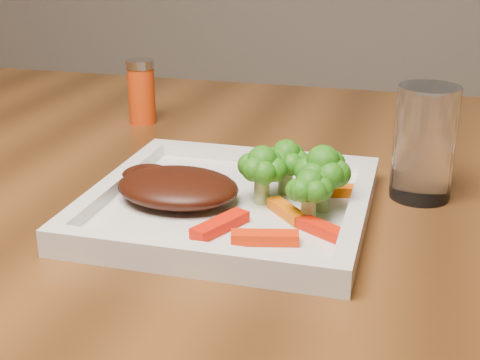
% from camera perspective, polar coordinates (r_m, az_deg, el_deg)
% --- Properties ---
extents(plate, '(0.27, 0.27, 0.01)m').
position_cam_1_polar(plate, '(0.67, -0.83, -2.40)').
color(plate, silver).
rests_on(plate, dining_table).
extents(steak, '(0.13, 0.10, 0.03)m').
position_cam_1_polar(steak, '(0.67, -5.32, -0.61)').
color(steak, '#3A1208').
rests_on(steak, plate).
extents(broccoli_0, '(0.07, 0.07, 0.07)m').
position_cam_1_polar(broccoli_0, '(0.68, 3.95, 1.63)').
color(broccoli_0, '#186611').
rests_on(broccoli_0, plate).
extents(broccoli_1, '(0.08, 0.08, 0.06)m').
position_cam_1_polar(broccoli_1, '(0.64, 7.03, 0.15)').
color(broccoli_1, '#136B11').
rests_on(broccoli_1, plate).
extents(broccoli_2, '(0.06, 0.06, 0.06)m').
position_cam_1_polar(broccoli_2, '(0.61, 5.91, -1.10)').
color(broccoli_2, '#276B11').
rests_on(broccoli_2, plate).
extents(broccoli_3, '(0.07, 0.07, 0.06)m').
position_cam_1_polar(broccoli_3, '(0.65, 1.89, 0.56)').
color(broccoli_3, '#3E7814').
rests_on(broccoli_3, plate).
extents(carrot_0, '(0.06, 0.03, 0.01)m').
position_cam_1_polar(carrot_0, '(0.58, 2.13, -4.93)').
color(carrot_0, red).
rests_on(carrot_0, plate).
extents(carrot_1, '(0.05, 0.04, 0.01)m').
position_cam_1_polar(carrot_1, '(0.60, 7.17, -4.23)').
color(carrot_1, red).
rests_on(carrot_1, plate).
extents(carrot_2, '(0.04, 0.06, 0.01)m').
position_cam_1_polar(carrot_2, '(0.61, -1.70, -3.84)').
color(carrot_2, red).
rests_on(carrot_2, plate).
extents(carrot_3, '(0.06, 0.03, 0.01)m').
position_cam_1_polar(carrot_3, '(0.69, 8.06, -0.88)').
color(carrot_3, '#F05F03').
rests_on(carrot_3, plate).
extents(carrot_5, '(0.04, 0.05, 0.01)m').
position_cam_1_polar(carrot_5, '(0.64, 3.98, -2.64)').
color(carrot_5, '#D95C03').
rests_on(carrot_5, plate).
extents(spice_shaker, '(0.05, 0.05, 0.09)m').
position_cam_1_polar(spice_shaker, '(0.97, -8.41, 7.45)').
color(spice_shaker, '#C4360A').
rests_on(spice_shaker, dining_table).
extents(drinking_glass, '(0.06, 0.06, 0.12)m').
position_cam_1_polar(drinking_glass, '(0.72, 15.45, 3.05)').
color(drinking_glass, white).
rests_on(drinking_glass, dining_table).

